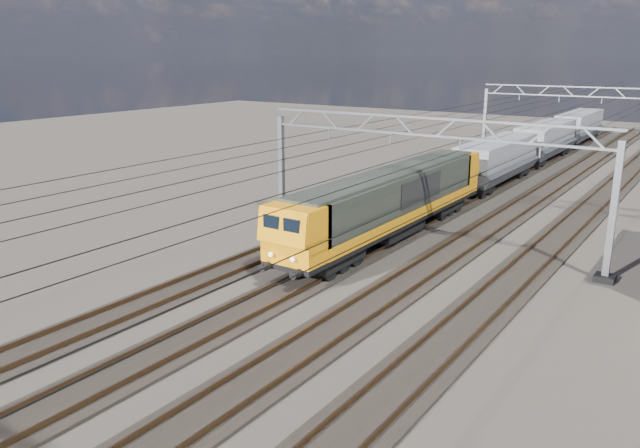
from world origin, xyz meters
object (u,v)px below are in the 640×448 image
Objects in this scene: locomotive at (392,200)px; hopper_wagon_mid at (546,139)px; catenary_gantry_far at (578,119)px; hopper_wagon_lead at (497,159)px; catenary_gantry_mid at (422,177)px; hopper_wagon_third at (579,125)px.

locomotive is 1.62× the size of hopper_wagon_mid.
hopper_wagon_mid is at bearing -118.35° from catenary_gantry_far.
locomotive reaches higher than hopper_wagon_lead.
hopper_wagon_lead is 14.20m from hopper_wagon_mid.
hopper_wagon_mid is at bearing 93.54° from catenary_gantry_mid.
catenary_gantry_far is at bearing 90.00° from catenary_gantry_mid.
hopper_wagon_lead and hopper_wagon_mid have the same top height.
catenary_gantry_far reaches higher than hopper_wagon_third.
catenary_gantry_mid is 1.00× the size of catenary_gantry_far.
catenary_gantry_mid is 32.40m from hopper_wagon_mid.
catenary_gantry_far is 1.53× the size of hopper_wagon_lead.
catenary_gantry_far reaches higher than hopper_wagon_lead.
hopper_wagon_mid is (-2.00, 32.29, -1.67)m from catenary_gantry_mid.
locomotive is (-2.00, -35.60, -1.58)m from catenary_gantry_far.
hopper_wagon_third is at bearing 92.46° from catenary_gantry_mid.
catenary_gantry_mid reaches higher than hopper_wagon_mid.
hopper_wagon_third is (0.00, 28.40, 0.00)m from hopper_wagon_lead.
hopper_wagon_mid is (-2.00, -3.71, -1.67)m from catenary_gantry_far.
locomotive is 1.62× the size of hopper_wagon_third.
catenary_gantry_far is 1.53× the size of hopper_wagon_mid.
catenary_gantry_far is at bearing 86.78° from locomotive.
catenary_gantry_far is (0.00, 36.00, 0.00)m from catenary_gantry_mid.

